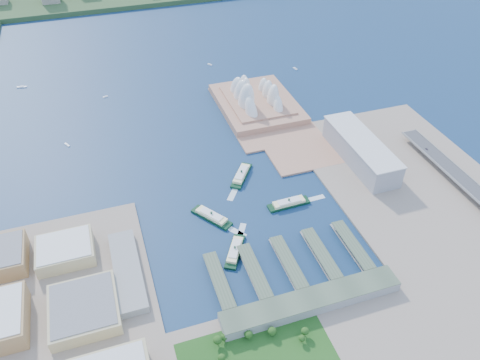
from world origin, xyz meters
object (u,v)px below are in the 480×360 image
object	(u,v)px
ferry_a	(211,215)
ferry_c	(235,250)
car_c	(427,149)
toaster_building	(360,150)
ferry_d	(289,202)
opera_house	(257,91)
ferry_b	(241,174)

from	to	relation	value
ferry_a	ferry_c	bearing A→B (deg)	-115.54
ferry_a	car_c	world-z (taller)	car_c
toaster_building	ferry_c	xyz separation A→B (m)	(-233.45, -115.58, -15.26)
ferry_a	car_c	xyz separation A→B (m)	(344.97, 27.58, 9.95)
toaster_building	car_c	world-z (taller)	toaster_building
car_c	ferry_d	bearing A→B (deg)	8.41
opera_house	ferry_b	distance (m)	201.81
ferry_a	car_c	distance (m)	346.22
ferry_d	ferry_a	bearing A→B (deg)	84.10
toaster_building	ferry_d	world-z (taller)	toaster_building
ferry_a	ferry_d	distance (m)	105.67
opera_house	ferry_a	xyz separation A→B (m)	(-153.97, -249.44, -26.41)
toaster_building	ferry_b	size ratio (longest dim) A/B	2.62
toaster_building	ferry_b	distance (m)	181.07
ferry_c	toaster_building	bearing A→B (deg)	-123.13
ferry_a	ferry_b	bearing A→B (deg)	12.81
ferry_d	toaster_building	bearing A→B (deg)	-69.18
ferry_c	ferry_a	bearing A→B (deg)	-50.43
opera_house	toaster_building	size ratio (longest dim) A/B	1.16
ferry_b	car_c	world-z (taller)	car_c
toaster_building	ferry_d	size ratio (longest dim) A/B	2.67
ferry_d	opera_house	bearing A→B (deg)	-12.33
ferry_c	car_c	xyz separation A→B (m)	(334.45, 93.72, 10.30)
opera_house	ferry_a	size ratio (longest dim) A/B	3.04
opera_house	toaster_building	bearing A→B (deg)	-65.77
ferry_b	ferry_c	size ratio (longest dim) A/B	1.07
ferry_b	toaster_building	bearing A→B (deg)	29.09
ferry_d	car_c	size ratio (longest dim) A/B	12.25
toaster_building	car_c	bearing A→B (deg)	-12.21
opera_house	ferry_b	size ratio (longest dim) A/B	3.04
ferry_d	car_c	xyz separation A→B (m)	(239.59, 35.43, 10.04)
opera_house	ferry_a	bearing A→B (deg)	-121.69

